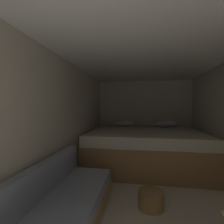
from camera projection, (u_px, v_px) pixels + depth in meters
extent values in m
plane|color=beige|center=(148.00, 204.00, 2.32)|extent=(7.17, 7.17, 0.00)
cube|color=beige|center=(144.00, 117.00, 4.87)|extent=(2.68, 0.05, 2.08)
cube|color=beige|center=(58.00, 126.00, 2.51)|extent=(0.05, 5.17, 2.08)
cube|color=white|center=(149.00, 49.00, 2.26)|extent=(2.68, 5.17, 0.05)
cube|color=#9E7247|center=(145.00, 153.00, 3.85)|extent=(2.46, 1.95, 0.58)
cube|color=beige|center=(145.00, 135.00, 3.84)|extent=(2.42, 1.91, 0.21)
ellipsoid|color=white|center=(124.00, 123.00, 4.68)|extent=(0.55, 0.32, 0.18)
ellipsoid|color=white|center=(165.00, 124.00, 4.50)|extent=(0.55, 0.32, 0.18)
cube|color=#8C93A8|center=(52.00, 223.00, 1.57)|extent=(0.67, 2.45, 0.17)
cube|color=#8C93A8|center=(23.00, 193.00, 1.61)|extent=(0.12, 2.45, 0.36)
cylinder|color=olive|center=(151.00, 199.00, 2.23)|extent=(0.34, 0.34, 0.22)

